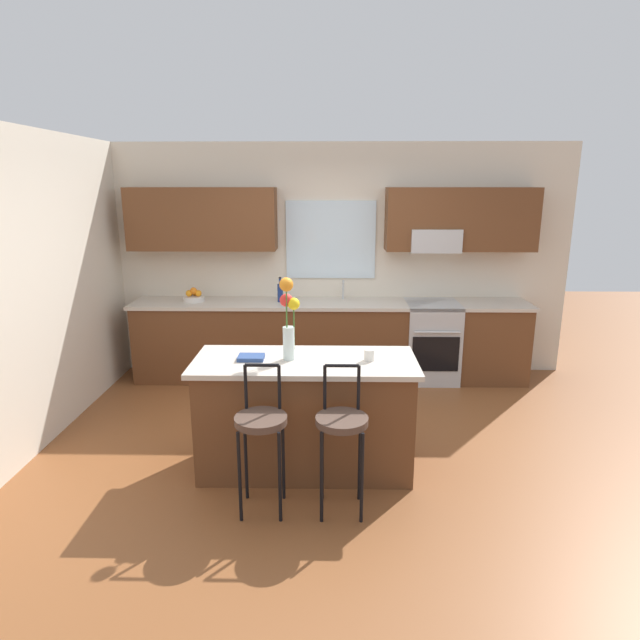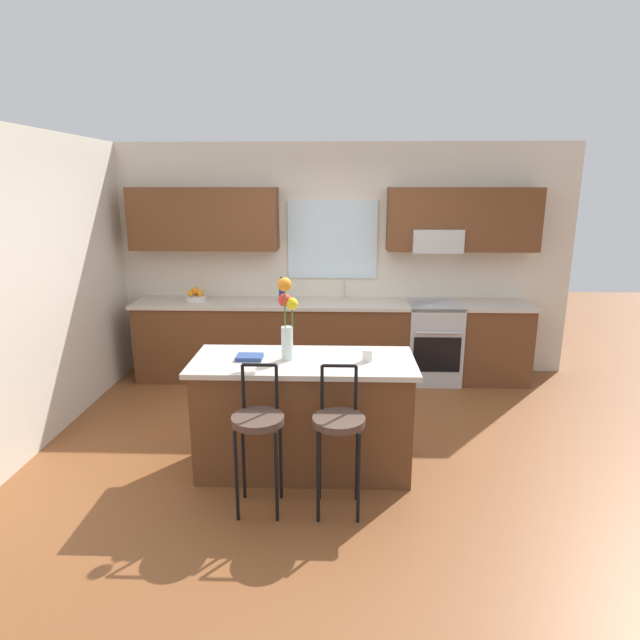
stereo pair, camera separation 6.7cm
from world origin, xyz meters
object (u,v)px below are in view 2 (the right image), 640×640
oven_range (432,342)px  bar_stool_near (258,426)px  kitchen_island (304,414)px  cookbook (250,357)px  bottle_olive_oil (282,292)px  flower_vase (287,315)px  mug_ceramic (367,355)px  fruit_bowl_oranges (196,296)px  bar_stool_middle (339,427)px

oven_range → bar_stool_near: bar_stool_near is taller
kitchen_island → oven_range: bearing=56.2°
cookbook → bottle_olive_oil: size_ratio=0.69×
bar_stool_near → flower_vase: (0.15, 0.58, 0.64)m
mug_ceramic → cookbook: size_ratio=0.45×
kitchen_island → mug_ceramic: size_ratio=19.21×
kitchen_island → mug_ceramic: mug_ceramic is taller
fruit_bowl_oranges → mug_ceramic: bearing=-48.2°
bar_stool_middle → fruit_bowl_oranges: size_ratio=4.34×
bar_stool_near → fruit_bowl_oranges: size_ratio=4.34×
bar_stool_near → mug_ceramic: bar_stool_near is taller
bar_stool_near → bottle_olive_oil: bottle_olive_oil is taller
flower_vase → mug_ceramic: (0.62, -0.02, -0.31)m
flower_vase → cookbook: flower_vase is taller
fruit_bowl_oranges → bottle_olive_oil: size_ratio=0.83×
oven_range → flower_vase: flower_vase is taller
fruit_bowl_oranges → bottle_olive_oil: bottle_olive_oil is taller
bottle_olive_oil → flower_vase: bearing=-83.0°
flower_vase → kitchen_island: bearing=-1.2°
bar_stool_near → fruit_bowl_oranges: bearing=112.6°
oven_range → kitchen_island: 2.46m
kitchen_island → flower_vase: (-0.12, 0.00, 0.81)m
kitchen_island → cookbook: 0.63m
cookbook → fruit_bowl_oranges: (-0.96, 2.08, 0.04)m
bottle_olive_oil → fruit_bowl_oranges: bearing=179.8°
kitchen_island → mug_ceramic: 0.70m
bar_stool_near → bottle_olive_oil: bearing=92.2°
oven_range → flower_vase: bearing=-126.2°
kitchen_island → bar_stool_middle: bar_stool_middle is taller
bar_stool_near → cookbook: 0.66m
flower_vase → bottle_olive_oil: bearing=97.0°
oven_range → mug_ceramic: size_ratio=10.22×
oven_range → bar_stool_near: 3.10m
fruit_bowl_oranges → bottle_olive_oil: (1.00, -0.00, 0.06)m
flower_vase → mug_ceramic: bearing=-1.8°
bar_stool_middle → fruit_bowl_oranges: 3.14m
kitchen_island → bar_stool_near: 0.66m
oven_range → bottle_olive_oil: bearing=179.2°
fruit_bowl_oranges → bottle_olive_oil: 1.00m
oven_range → bottle_olive_oil: bottle_olive_oil is taller
oven_range → bar_stool_near: size_ratio=0.88×
oven_range → bar_stool_near: bearing=-122.1°
bar_stool_middle → cookbook: size_ratio=5.21×
cookbook → bottle_olive_oil: (0.04, 2.08, 0.10)m
bar_stool_near → cookbook: bearing=103.9°
cookbook → fruit_bowl_oranges: 2.29m
oven_range → bar_stool_middle: bar_stool_middle is taller
bar_stool_middle → bottle_olive_oil: bearing=103.9°
bar_stool_near → mug_ceramic: size_ratio=11.58×
oven_range → fruit_bowl_oranges: bearing=179.4°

